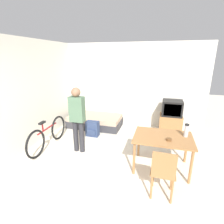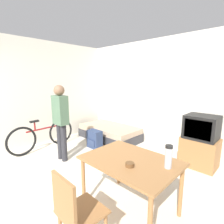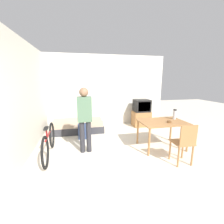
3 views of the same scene
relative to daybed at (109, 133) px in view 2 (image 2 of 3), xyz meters
The scene contains 11 objects.
wall_back 1.60m from the daybed, 31.92° to the left, with size 5.06×0.06×2.70m.
wall_left 2.12m from the daybed, 129.66° to the right, with size 0.06×4.82×2.70m.
daybed is the anchor object (origin of this frame).
tv 2.45m from the daybed, ahead, with size 0.66×0.50×1.04m.
dining_table 2.87m from the daybed, 39.82° to the right, with size 1.16×0.84×0.72m.
wooden_chair 3.48m from the daybed, 50.61° to the right, with size 0.41×0.41×0.90m.
bicycle 1.80m from the daybed, 110.89° to the right, with size 0.11×1.68×0.76m.
person_standing 1.82m from the daybed, 82.75° to the right, with size 0.34×0.21×1.60m.
thermos_flask 3.19m from the daybed, 32.84° to the right, with size 0.09×0.09×0.27m.
mate_bowl 3.06m from the daybed, 40.77° to the right, with size 0.10×0.10×0.05m.
backpack 0.77m from the daybed, 74.66° to the right, with size 0.37×0.25×0.45m.
Camera 2 is at (2.50, -0.18, 1.73)m, focal length 28.00 mm.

